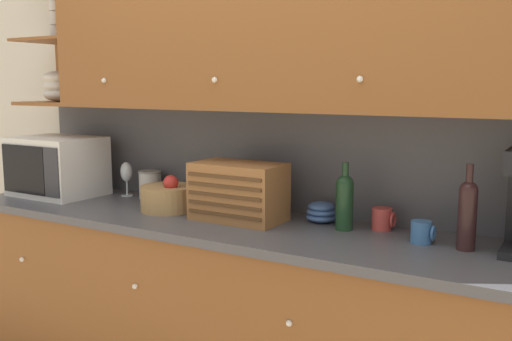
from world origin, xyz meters
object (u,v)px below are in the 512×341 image
object	(u,v)px
microwave	(57,166)
second_wine_bottle	(468,212)
storage_canister	(150,185)
bowl_stack_on_counter	(321,212)
wine_bottle	(345,200)
wine_glass	(126,173)
mug_blue_second	(422,232)
fruit_basket	(169,198)
bread_box	(238,192)
mug	(382,219)

from	to	relation	value
microwave	second_wine_bottle	world-z (taller)	same
storage_canister	second_wine_bottle	xyz separation A→B (m)	(1.72, -0.15, 0.07)
bowl_stack_on_counter	wine_bottle	size ratio (longest dim) A/B	0.49
storage_canister	second_wine_bottle	bearing A→B (deg)	-4.88
wine_glass	mug_blue_second	bearing A→B (deg)	-4.17
fruit_basket	bread_box	bearing A→B (deg)	1.25
microwave	wine_bottle	size ratio (longest dim) A/B	1.63
wine_glass	mug_blue_second	xyz separation A→B (m)	(1.71, -0.12, -0.09)
storage_canister	mug	xyz separation A→B (m)	(1.34, -0.02, -0.03)
bread_box	bowl_stack_on_counter	world-z (taller)	bread_box
storage_canister	wine_bottle	world-z (taller)	wine_bottle
microwave	fruit_basket	xyz separation A→B (m)	(0.81, 0.00, -0.10)
mug_blue_second	microwave	bearing A→B (deg)	-178.44
bowl_stack_on_counter	bread_box	bearing A→B (deg)	-154.61
bowl_stack_on_counter	wine_bottle	distance (m)	0.19
fruit_basket	bowl_stack_on_counter	xyz separation A→B (m)	(0.76, 0.17, -0.02)
fruit_basket	mug_blue_second	distance (m)	1.26
bowl_stack_on_counter	mug_blue_second	world-z (taller)	bowl_stack_on_counter
second_wine_bottle	mug_blue_second	bearing A→B (deg)	177.16
wine_glass	mug	bearing A→B (deg)	-0.14
mug_blue_second	bowl_stack_on_counter	bearing A→B (deg)	166.16
microwave	bread_box	xyz separation A→B (m)	(1.23, 0.01, -0.03)
bread_box	second_wine_bottle	size ratio (longest dim) A/B	1.27
wine_bottle	second_wine_bottle	xyz separation A→B (m)	(0.52, -0.05, 0.01)
microwave	mug_blue_second	distance (m)	2.08
storage_canister	bread_box	size ratio (longest dim) A/B	0.36
bread_box	bowl_stack_on_counter	bearing A→B (deg)	25.39
bread_box	storage_canister	bearing A→B (deg)	165.45
wine_glass	bowl_stack_on_counter	xyz separation A→B (m)	(1.21, -0.00, -0.09)
storage_canister	fruit_basket	distance (m)	0.35
bowl_stack_on_counter	wine_bottle	xyz separation A→B (m)	(0.15, -0.08, 0.09)
storage_canister	bread_box	world-z (taller)	bread_box
microwave	mug_blue_second	xyz separation A→B (m)	(2.07, 0.06, -0.12)
second_wine_bottle	storage_canister	bearing A→B (deg)	175.12
microwave	storage_canister	xyz separation A→B (m)	(0.53, 0.19, -0.09)
microwave	wine_bottle	distance (m)	1.73
wine_glass	second_wine_bottle	distance (m)	1.88
storage_canister	wine_bottle	xyz separation A→B (m)	(1.20, -0.10, 0.06)
wine_glass	bread_box	world-z (taller)	bread_box
storage_canister	mug	bearing A→B (deg)	-0.73
bowl_stack_on_counter	wine_glass	bearing A→B (deg)	179.87
storage_canister	bowl_stack_on_counter	world-z (taller)	storage_canister
storage_canister	bread_box	bearing A→B (deg)	-14.55
wine_glass	mug	world-z (taller)	wine_glass
bowl_stack_on_counter	fruit_basket	bearing A→B (deg)	-167.08
bowl_stack_on_counter	storage_canister	bearing A→B (deg)	179.11
wine_bottle	mug_blue_second	distance (m)	0.36
mug_blue_second	second_wine_bottle	world-z (taller)	second_wine_bottle
bread_box	mug_blue_second	xyz separation A→B (m)	(0.84, 0.04, -0.09)
storage_canister	wine_bottle	distance (m)	1.20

